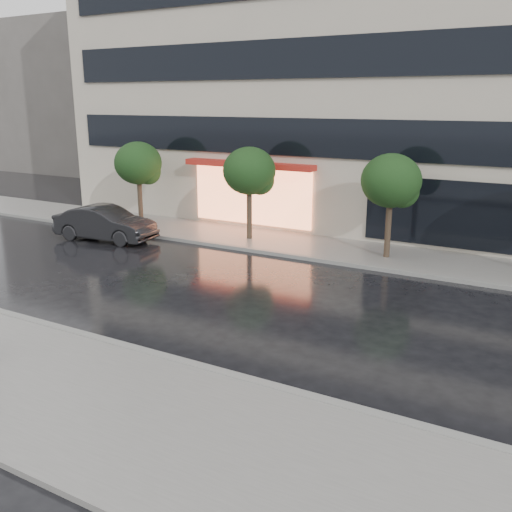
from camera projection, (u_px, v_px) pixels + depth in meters
The scene contains 11 objects.
ground at pixel (153, 336), 14.61m from camera, with size 120.00×120.00×0.00m, color black.
sidewalk_near at pixel (52, 387), 11.88m from camera, with size 60.00×4.50×0.12m, color slate.
sidewalk_far at pixel (316, 247), 23.18m from camera, with size 60.00×3.50×0.12m, color slate.
curb_near at pixel (126, 347), 13.76m from camera, with size 60.00×0.25×0.14m, color gray.
curb_far at pixel (297, 257), 21.71m from camera, with size 60.00×0.25×0.14m, color gray.
office_building at pixel (387, 31), 27.27m from camera, with size 30.00×12.76×18.00m.
bg_building_left at pixel (90, 98), 48.19m from camera, with size 14.00×10.00×12.00m, color #59544F.
tree_far_west at pixel (140, 165), 26.51m from camera, with size 2.20×2.20×3.99m.
tree_mid_west at pixel (251, 173), 23.64m from camera, with size 2.20×2.20×3.99m.
tree_mid_east at pixel (393, 183), 20.77m from camera, with size 2.20×2.20×3.99m.
parked_car at pixel (105, 223), 24.34m from camera, with size 1.56×4.48×1.48m, color black.
Camera 1 is at (9.02, -10.45, 5.85)m, focal length 40.00 mm.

